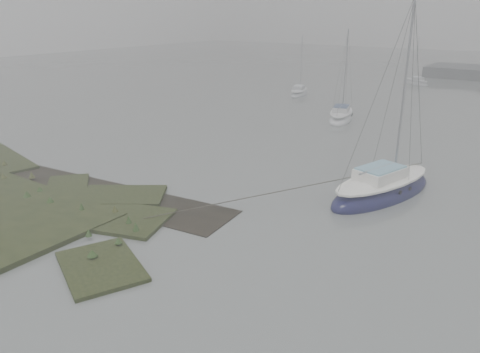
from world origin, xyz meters
name	(u,v)px	position (x,y,z in m)	size (l,w,h in m)	color
ground	(381,116)	(0.00, 30.00, 0.00)	(160.00, 160.00, 0.00)	slate
sailboat_main	(382,190)	(6.29, 11.99, 0.31)	(4.26, 7.46, 10.00)	#12123B
sailboat_white	(341,117)	(-2.31, 26.84, 0.24)	(3.25, 5.84, 7.84)	silver
sailboat_far_a	(299,93)	(-11.01, 35.67, 0.21)	(2.86, 4.99, 6.70)	silver
sailboat_far_c	(417,83)	(-2.79, 51.08, 0.19)	(4.13, 3.84, 6.00)	#AAADB3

